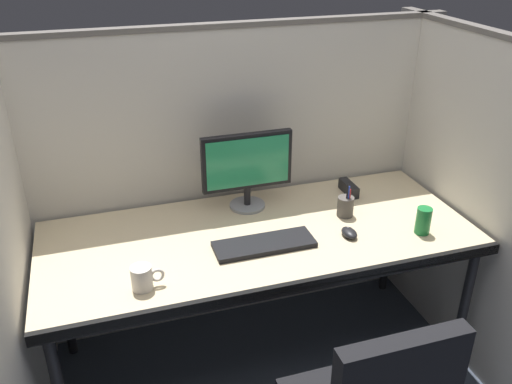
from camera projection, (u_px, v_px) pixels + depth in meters
cubicle_partition_rear at (233, 181)px, 2.74m from camera, size 2.21×0.06×1.57m
cubicle_partition_left at (14, 277)px, 2.01m from camera, size 0.06×1.41×1.57m
cubicle_partition_right at (466, 202)px, 2.55m from camera, size 0.06×1.41×1.57m
desk at (260, 244)px, 2.40m from camera, size 1.90×0.80×0.74m
monitor_center at (247, 166)px, 2.51m from camera, size 0.43×0.17×0.37m
keyboard_main at (264, 244)px, 2.28m from camera, size 0.43×0.15×0.02m
computer_mouse at (349, 233)px, 2.36m from camera, size 0.06×0.10×0.04m
coffee_mug at (143, 278)px, 2.01m from camera, size 0.13×0.08×0.09m
soda_can at (423, 221)px, 2.36m from camera, size 0.07×0.07×0.12m
pen_cup at (345, 206)px, 2.51m from camera, size 0.08×0.08×0.17m
red_stapler at (349, 188)px, 2.72m from camera, size 0.04×0.15×0.06m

